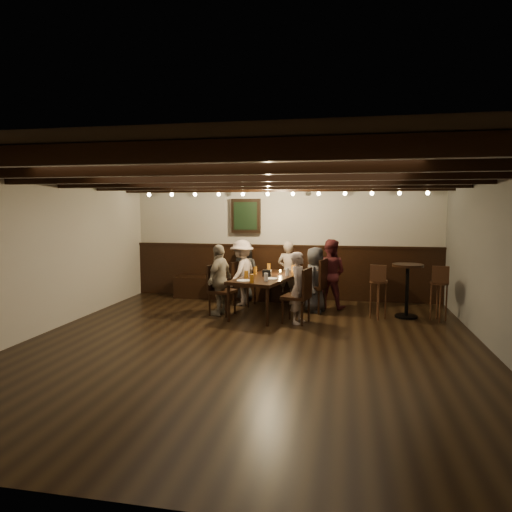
% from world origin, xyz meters
% --- Properties ---
extents(room, '(7.00, 7.00, 7.00)m').
position_xyz_m(room, '(-0.29, 2.21, 1.07)').
color(room, black).
rests_on(room, ground).
extents(dining_table, '(1.22, 1.97, 0.68)m').
position_xyz_m(dining_table, '(-0.09, 2.01, 0.63)').
color(dining_table, black).
rests_on(dining_table, floor).
extents(chair_left_near, '(0.47, 0.47, 0.86)m').
position_xyz_m(chair_left_near, '(-0.69, 2.62, 0.26)').
color(chair_left_near, black).
rests_on(chair_left_near, floor).
extents(chair_left_far, '(0.50, 0.50, 0.90)m').
position_xyz_m(chair_left_far, '(-0.90, 1.75, 0.28)').
color(chair_left_far, black).
rests_on(chair_left_far, floor).
extents(chair_right_near, '(0.54, 0.54, 0.99)m').
position_xyz_m(chair_right_near, '(0.71, 2.28, 0.30)').
color(chair_right_near, black).
rests_on(chair_right_near, floor).
extents(chair_right_far, '(0.51, 0.51, 0.92)m').
position_xyz_m(chair_right_far, '(0.50, 1.41, 0.28)').
color(chair_right_far, black).
rests_on(chair_right_far, floor).
extents(person_bench_left, '(0.67, 0.52, 1.22)m').
position_xyz_m(person_bench_left, '(-0.76, 3.10, 0.61)').
color(person_bench_left, '#27282A').
rests_on(person_bench_left, floor).
extents(person_bench_centre, '(0.52, 0.40, 1.25)m').
position_xyz_m(person_bench_centre, '(0.15, 3.04, 0.63)').
color(person_bench_centre, '#A08E80').
rests_on(person_bench_centre, floor).
extents(person_bench_right, '(0.74, 0.64, 1.33)m').
position_xyz_m(person_bench_right, '(0.99, 2.68, 0.66)').
color(person_bench_right, '#4E1B1E').
rests_on(person_bench_right, floor).
extents(person_left_near, '(0.66, 0.93, 1.29)m').
position_xyz_m(person_left_near, '(-0.72, 2.63, 0.65)').
color(person_left_near, '#BAA79D').
rests_on(person_left_near, floor).
extents(person_left_far, '(0.48, 0.80, 1.27)m').
position_xyz_m(person_left_far, '(-0.93, 1.75, 0.64)').
color(person_left_far, gray).
rests_on(person_left_far, floor).
extents(person_right_near, '(0.51, 0.66, 1.21)m').
position_xyz_m(person_right_near, '(0.74, 2.28, 0.60)').
color(person_right_near, '#2C2B2E').
rests_on(person_right_near, floor).
extents(person_right_far, '(0.38, 0.49, 1.19)m').
position_xyz_m(person_right_far, '(0.53, 1.40, 0.60)').
color(person_right_far, gray).
rests_on(person_right_far, floor).
extents(pint_a, '(0.07, 0.07, 0.14)m').
position_xyz_m(pint_a, '(-0.20, 2.76, 0.75)').
color(pint_a, '#BF7219').
rests_on(pint_a, dining_table).
extents(pint_b, '(0.07, 0.07, 0.14)m').
position_xyz_m(pint_b, '(0.30, 2.59, 0.75)').
color(pint_b, '#BF7219').
rests_on(pint_b, dining_table).
extents(pint_c, '(0.07, 0.07, 0.14)m').
position_xyz_m(pint_c, '(-0.36, 2.18, 0.75)').
color(pint_c, '#BF7219').
rests_on(pint_c, dining_table).
extents(pint_d, '(0.07, 0.07, 0.14)m').
position_xyz_m(pint_d, '(0.24, 2.14, 0.75)').
color(pint_d, silver).
rests_on(pint_d, dining_table).
extents(pint_e, '(0.07, 0.07, 0.14)m').
position_xyz_m(pint_e, '(-0.41, 1.63, 0.75)').
color(pint_e, '#BF7219').
rests_on(pint_e, dining_table).
extents(pint_f, '(0.07, 0.07, 0.14)m').
position_xyz_m(pint_f, '(-0.03, 1.43, 0.75)').
color(pint_f, silver).
rests_on(pint_f, dining_table).
extents(pint_g, '(0.07, 0.07, 0.14)m').
position_xyz_m(pint_g, '(-0.23, 1.23, 0.75)').
color(pint_g, '#BF7219').
rests_on(pint_g, dining_table).
extents(plate_near, '(0.24, 0.24, 0.01)m').
position_xyz_m(plate_near, '(-0.40, 1.37, 0.69)').
color(plate_near, white).
rests_on(plate_near, dining_table).
extents(plate_far, '(0.24, 0.24, 0.01)m').
position_xyz_m(plate_far, '(0.01, 1.68, 0.69)').
color(plate_far, white).
rests_on(plate_far, dining_table).
extents(condiment_caddy, '(0.15, 0.10, 0.12)m').
position_xyz_m(condiment_caddy, '(-0.11, 1.97, 0.74)').
color(condiment_caddy, black).
rests_on(condiment_caddy, dining_table).
extents(candle, '(0.05, 0.05, 0.05)m').
position_xyz_m(candle, '(0.09, 2.28, 0.71)').
color(candle, beige).
rests_on(candle, dining_table).
extents(high_top_table, '(0.53, 0.53, 0.94)m').
position_xyz_m(high_top_table, '(2.35, 2.16, 0.62)').
color(high_top_table, black).
rests_on(high_top_table, floor).
extents(bar_stool_left, '(0.31, 0.33, 0.96)m').
position_xyz_m(bar_stool_left, '(1.85, 1.95, 0.36)').
color(bar_stool_left, '#341E10').
rests_on(bar_stool_left, floor).
extents(bar_stool_right, '(0.30, 0.32, 0.96)m').
position_xyz_m(bar_stool_right, '(2.85, 2.00, 0.36)').
color(bar_stool_right, '#341E10').
rests_on(bar_stool_right, floor).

